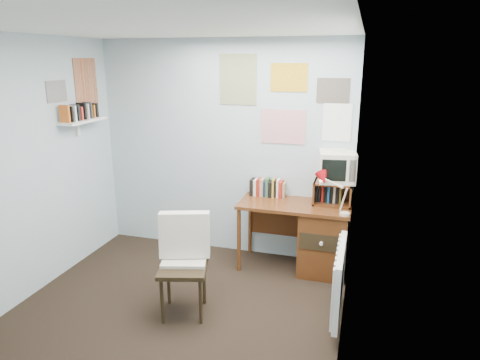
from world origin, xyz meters
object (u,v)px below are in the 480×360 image
at_px(desk_chair, 183,269).
at_px(desk_lamp, 346,198).
at_px(crt_tv, 337,165).
at_px(radiator, 340,280).
at_px(tv_riser, 333,193).
at_px(desk, 318,237).
at_px(wall_shelf, 83,121).

xyz_separation_m(desk_chair, desk_lamp, (1.35, 0.97, 0.49)).
relative_size(crt_tv, radiator, 0.46).
xyz_separation_m(desk_lamp, tv_riser, (-0.15, 0.32, -0.06)).
bearing_deg(desk, radiator, -72.76).
xyz_separation_m(tv_riser, radiator, (0.17, -1.04, -0.47)).
bearing_deg(desk_lamp, desk_chair, -146.57).
bearing_deg(desk_lamp, crt_tv, 107.48).
distance_m(desk_chair, radiator, 1.39).
height_order(desk, desk_lamp, desk_lamp).
distance_m(crt_tv, wall_shelf, 2.80).
relative_size(desk, wall_shelf, 1.94).
xyz_separation_m(desk, desk_chair, (-1.08, -1.18, 0.05)).
height_order(desk, desk_chair, desk_chair).
bearing_deg(wall_shelf, tv_riser, 10.32).
xyz_separation_m(desk_lamp, radiator, (0.02, -0.72, -0.52)).
distance_m(desk_lamp, radiator, 0.89).
bearing_deg(desk_chair, tv_riser, 31.79).
relative_size(desk, radiator, 1.50).
relative_size(desk_lamp, crt_tv, 0.98).
bearing_deg(radiator, desk_chair, -169.61).
height_order(tv_riser, wall_shelf, wall_shelf).
bearing_deg(desk, desk_chair, -132.41).
height_order(desk, tv_riser, tv_riser).
distance_m(desk_lamp, wall_shelf, 2.92).
xyz_separation_m(desk, tv_riser, (0.12, 0.11, 0.48)).
bearing_deg(crt_tv, tv_riser, -151.75).
relative_size(tv_riser, wall_shelf, 0.65).
height_order(desk, radiator, desk).
distance_m(radiator, wall_shelf, 3.15).
xyz_separation_m(tv_riser, crt_tv, (0.03, 0.02, 0.30)).
bearing_deg(desk_chair, desk, 32.22).
bearing_deg(desk_lamp, tv_riser, 112.61).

